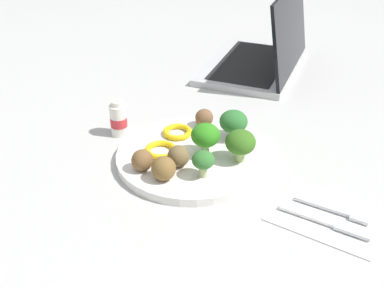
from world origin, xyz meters
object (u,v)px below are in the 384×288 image
broccoli_floret_front_right (206,136)px  meatball_far_rim (142,160)px  meatball_mid_right (163,168)px  meatball_center (178,156)px  pepper_ring_near_rim (177,132)px  broccoli_floret_mid_left (203,161)px  meatball_back_left (204,118)px  knife (329,222)px  plate (192,157)px  pepper_ring_front_left (161,150)px  yogurt_bottle (119,119)px  broccoli_floret_center (233,122)px  fork (337,210)px  broccoli_floret_back_right (240,143)px  laptop (263,56)px  napkin (328,217)px

broccoli_floret_front_right → meatball_far_rim: 0.12m
meatball_mid_right → meatball_far_rim: size_ratio=1.10×
meatball_center → pepper_ring_near_rim: size_ratio=0.68×
broccoli_floret_mid_left → pepper_ring_near_rim: size_ratio=0.85×
meatball_back_left → knife: size_ratio=0.25×
broccoli_floret_mid_left → meatball_mid_right: size_ratio=1.16×
plate → pepper_ring_front_left: bearing=-152.1°
meatball_center → yogurt_bottle: size_ratio=0.52×
broccoli_floret_center → meatball_mid_right: broccoli_floret_center is taller
broccoli_floret_center → fork: size_ratio=0.48×
broccoli_floret_back_right → laptop: size_ratio=0.17×
meatball_center → knife: (0.28, -0.01, -0.03)m
broccoli_floret_back_right → plate: bearing=-164.8°
meatball_center → laptop: laptop is taller
broccoli_floret_mid_left → laptop: (-0.11, 0.51, -0.01)m
broccoli_floret_center → fork: 0.26m
meatball_far_rim → knife: size_ratio=0.26×
broccoli_floret_mid_left → pepper_ring_near_rim: broccoli_floret_mid_left is taller
plate → broccoli_floret_back_right: (0.09, 0.02, 0.05)m
knife → yogurt_bottle: yogurt_bottle is taller
broccoli_floret_back_right → meatball_back_left: size_ratio=1.65×
broccoli_floret_front_right → pepper_ring_near_rim: broccoli_floret_front_right is taller
broccoli_floret_center → meatball_far_rim: broccoli_floret_center is taller
broccoli_floret_front_right → laptop: 0.45m
yogurt_bottle → laptop: size_ratio=0.21×
meatball_center → yogurt_bottle: (-0.18, 0.06, -0.00)m
meatball_back_left → fork: size_ratio=0.30×
meatball_back_left → yogurt_bottle: bearing=-147.4°
broccoli_floret_mid_left → knife: broccoli_floret_mid_left is taller
plate → broccoli_floret_center: broccoli_floret_center is taller
napkin → laptop: size_ratio=0.48×
broccoli_floret_center → fork: broccoli_floret_center is taller
meatball_center → meatball_far_rim: (-0.05, -0.04, -0.00)m
broccoli_floret_center → meatball_mid_right: size_ratio=1.37×
napkin → broccoli_floret_mid_left: bearing=-174.9°
fork → laptop: 0.58m
broccoli_floret_front_right → knife: 0.27m
meatball_far_rim → laptop: (-0.01, 0.55, 0.00)m
broccoli_floret_front_right → meatball_center: size_ratio=1.57×
yogurt_bottle → meatball_back_left: bearing=32.6°
meatball_mid_right → yogurt_bottle: (-0.18, 0.10, -0.00)m
broccoli_floret_back_right → pepper_ring_front_left: 0.15m
broccoli_floret_front_right → knife: broccoli_floret_front_right is taller
pepper_ring_front_left → meatball_mid_right: bearing=-53.1°
broccoli_floret_mid_left → plate: bearing=135.1°
yogurt_bottle → broccoli_floret_front_right: bearing=0.4°
broccoli_floret_center → pepper_ring_front_left: bearing=-128.2°
broccoli_floret_back_right → meatball_mid_right: 0.15m
meatball_center → meatball_back_left: 0.15m
broccoli_floret_center → laptop: size_ratio=0.16×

